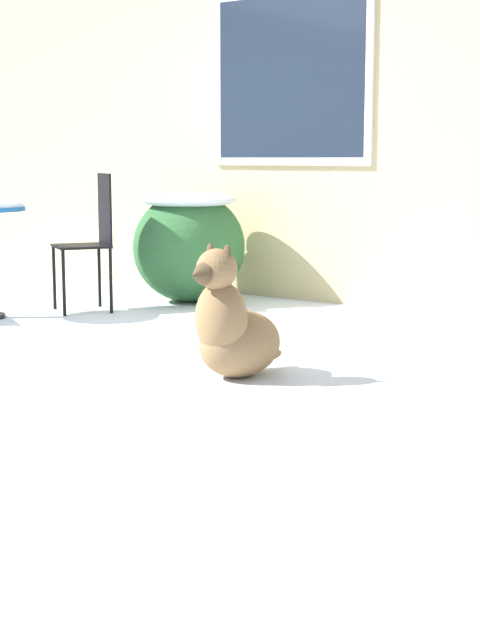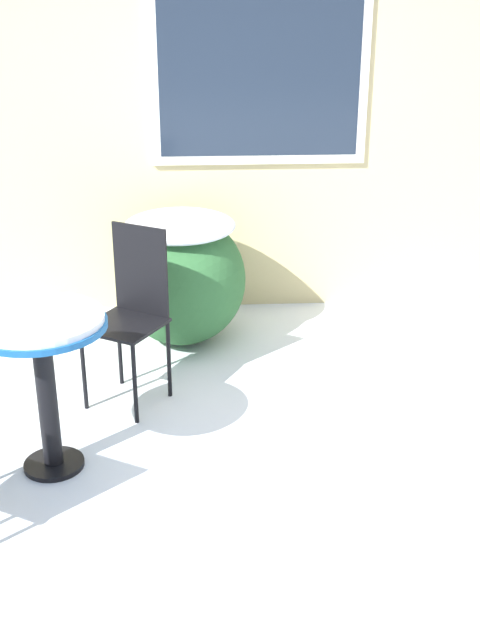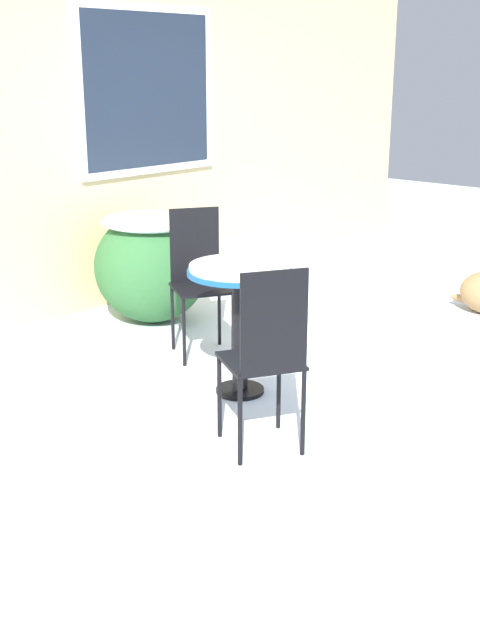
% 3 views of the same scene
% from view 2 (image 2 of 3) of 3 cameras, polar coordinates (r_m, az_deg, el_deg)
% --- Properties ---
extents(ground_plane, '(16.00, 16.00, 0.00)m').
position_cam_2_polar(ground_plane, '(3.96, 0.51, -10.78)').
color(ground_plane, silver).
extents(house_wall, '(8.00, 0.10, 3.00)m').
position_cam_2_polar(house_wall, '(5.53, -0.86, 15.89)').
color(house_wall, '#D1BC84').
rests_on(house_wall, ground_plane).
extents(shrub_left, '(0.83, 0.90, 0.84)m').
position_cam_2_polar(shrub_left, '(5.18, -4.21, 3.26)').
color(shrub_left, '#2D6033').
rests_on(shrub_left, ground_plane).
extents(patio_table, '(0.62, 0.62, 0.80)m').
position_cam_2_polar(patio_table, '(3.81, -13.91, -2.02)').
color(patio_table, black).
rests_on(patio_table, ground_plane).
extents(patio_chair_near_table, '(0.51, 0.51, 0.99)m').
position_cam_2_polar(patio_chair_near_table, '(4.43, -7.71, 0.80)').
color(patio_chair_near_table, black).
rests_on(patio_chair_near_table, ground_plane).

